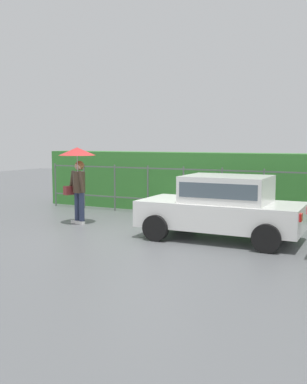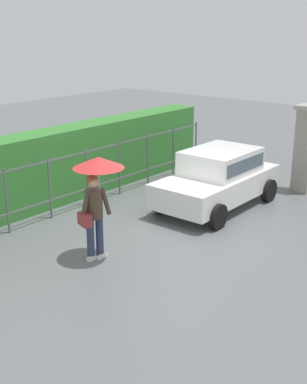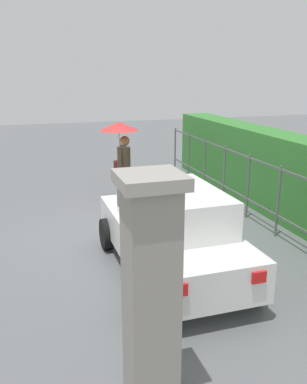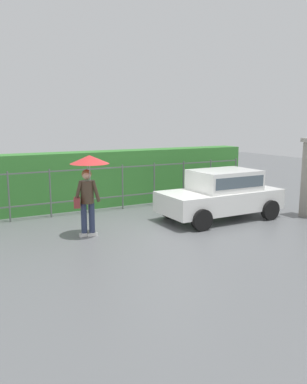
# 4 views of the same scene
# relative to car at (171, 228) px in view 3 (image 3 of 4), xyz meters

# --- Properties ---
(ground_plane) EXTENTS (40.00, 40.00, 0.00)m
(ground_plane) POSITION_rel_car_xyz_m (-2.03, -0.34, -0.80)
(ground_plane) COLOR slate
(car) EXTENTS (3.75, 1.88, 1.48)m
(car) POSITION_rel_car_xyz_m (0.00, 0.00, 0.00)
(car) COLOR white
(car) RESTS_ON ground
(pedestrian) EXTENTS (0.98, 0.98, 2.09)m
(pedestrian) POSITION_rel_car_xyz_m (-4.14, 0.13, 0.76)
(pedestrian) COLOR #2D3856
(pedestrian) RESTS_ON ground
(gate_pillar) EXTENTS (0.60, 0.60, 2.42)m
(gate_pillar) POSITION_rel_car_xyz_m (2.58, -1.15, 0.44)
(gate_pillar) COLOR gray
(gate_pillar) RESTS_ON ground
(fence_section) EXTENTS (9.70, 0.05, 1.50)m
(fence_section) POSITION_rel_car_xyz_m (-2.08, 2.62, 0.02)
(fence_section) COLOR #59605B
(fence_section) RESTS_ON ground
(hedge_row) EXTENTS (10.65, 0.90, 1.90)m
(hedge_row) POSITION_rel_car_xyz_m (-2.08, 3.52, 0.15)
(hedge_row) COLOR #387F33
(hedge_row) RESTS_ON ground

